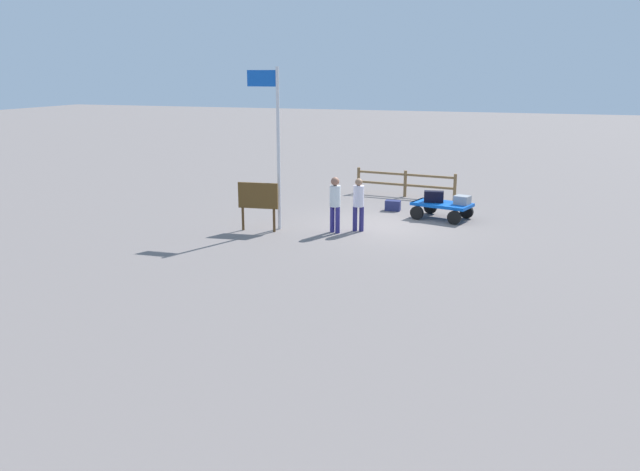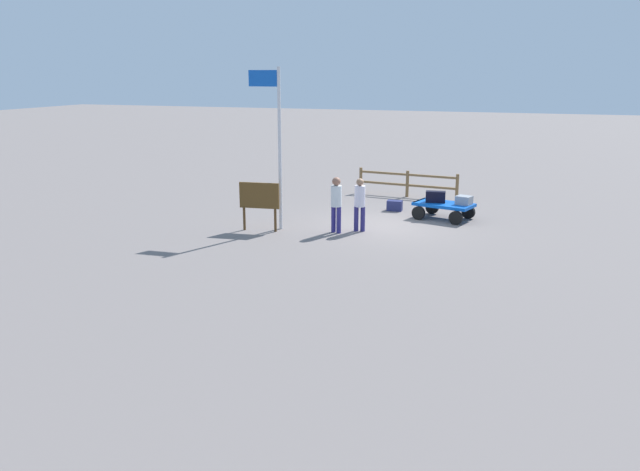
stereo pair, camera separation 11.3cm
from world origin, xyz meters
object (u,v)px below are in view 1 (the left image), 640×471
at_px(suitcase_olive, 462,200).
at_px(suitcase_dark, 434,197).
at_px(worker_trailing, 335,200).
at_px(signboard, 258,199).
at_px(luggage_cart, 441,207).
at_px(flagpole, 275,135).
at_px(suitcase_navy, 393,205).
at_px(worker_lead, 359,201).

distance_m(suitcase_olive, suitcase_dark, 0.94).
xyz_separation_m(worker_trailing, signboard, (2.28, 0.55, 0.01)).
distance_m(luggage_cart, flagpole, 6.09).
xyz_separation_m(luggage_cart, worker_trailing, (2.78, 2.93, 0.59)).
bearing_deg(worker_trailing, signboard, 13.54).
bearing_deg(signboard, suitcase_navy, -127.43).
relative_size(worker_lead, worker_trailing, 0.96).
distance_m(suitcase_olive, worker_trailing, 4.52).
bearing_deg(luggage_cart, worker_lead, 49.43).
distance_m(luggage_cart, suitcase_olive, 0.73).
height_order(suitcase_dark, flagpole, flagpole).
relative_size(worker_trailing, flagpole, 0.35).
distance_m(worker_trailing, flagpole, 2.67).
distance_m(luggage_cart, suitcase_navy, 1.98).
xyz_separation_m(suitcase_olive, signboard, (5.74, 3.45, 0.32)).
distance_m(worker_lead, flagpole, 3.21).
bearing_deg(worker_lead, suitcase_navy, -96.12).
bearing_deg(signboard, suitcase_olive, -149.01).
bearing_deg(suitcase_dark, suitcase_navy, -26.65).
relative_size(suitcase_navy, signboard, 0.36).
distance_m(worker_lead, signboard, 3.06).
bearing_deg(worker_trailing, luggage_cart, -133.51).
height_order(worker_lead, worker_trailing, worker_trailing).
distance_m(luggage_cart, signboard, 6.17).
bearing_deg(suitcase_olive, suitcase_navy, -18.14).
bearing_deg(suitcase_olive, flagpole, 29.37).
xyz_separation_m(luggage_cart, signboard, (5.07, 3.48, 0.60)).
xyz_separation_m(suitcase_olive, suitcase_navy, (2.48, -0.81, -0.51)).
xyz_separation_m(suitcase_dark, flagpole, (4.39, 3.04, 2.16)).
bearing_deg(flagpole, worker_trailing, -176.86).
bearing_deg(worker_lead, worker_trailing, 33.25).
bearing_deg(flagpole, signboard, 47.64).
xyz_separation_m(suitcase_dark, signboard, (4.80, 3.48, 0.27)).
xyz_separation_m(worker_lead, signboard, (2.91, 0.96, 0.06)).
xyz_separation_m(flagpole, signboard, (0.41, 0.45, -1.89)).
height_order(suitcase_dark, worker_lead, worker_lead).
distance_m(suitcase_navy, worker_lead, 3.41).
bearing_deg(suitcase_dark, flagpole, 34.66).
height_order(suitcase_dark, worker_trailing, worker_trailing).
height_order(suitcase_olive, worker_trailing, worker_trailing).
height_order(luggage_cart, signboard, signboard).
height_order(luggage_cart, suitcase_dark, suitcase_dark).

